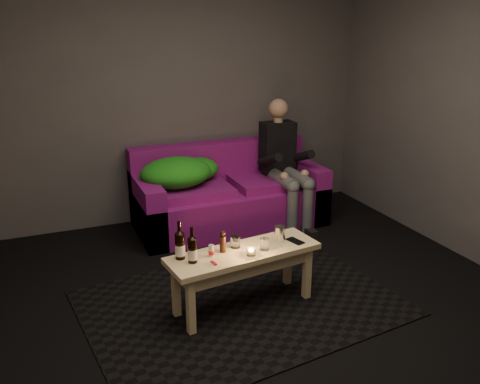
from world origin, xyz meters
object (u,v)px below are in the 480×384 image
object	(u,v)px
person	(284,161)
steel_cup	(280,233)
sofa	(228,196)
coffee_table	(244,261)
beer_bottle_b	(192,250)
beer_bottle_a	(180,245)

from	to	relation	value
person	steel_cup	xyz separation A→B (m)	(-0.74, -1.37, -0.14)
sofa	coffee_table	world-z (taller)	sofa
coffee_table	steel_cup	distance (m)	0.35
beer_bottle_b	person	bearing A→B (deg)	45.38
sofa	coffee_table	xyz separation A→B (m)	(-0.50, -1.58, 0.08)
beer_bottle_a	beer_bottle_b	bearing A→B (deg)	-55.48
sofa	beer_bottle_b	size ratio (longest dim) A/B	7.38
person	coffee_table	distance (m)	1.80
steel_cup	sofa	bearing A→B (deg)	83.37
sofa	person	distance (m)	0.68
person	beer_bottle_a	size ratio (longest dim) A/B	4.59
person	steel_cup	bearing A→B (deg)	-118.28
steel_cup	person	bearing A→B (deg)	61.72
beer_bottle_a	coffee_table	bearing A→B (deg)	-6.26
person	steel_cup	distance (m)	1.56
sofa	steel_cup	size ratio (longest dim) A/B	16.92
person	beer_bottle_a	bearing A→B (deg)	-137.57
beer_bottle_a	person	bearing A→B (deg)	42.43
sofa	steel_cup	xyz separation A→B (m)	(-0.18, -1.52, 0.22)
sofa	beer_bottle_b	world-z (taller)	sofa
steel_cup	coffee_table	bearing A→B (deg)	-169.31
coffee_table	beer_bottle_a	size ratio (longest dim) A/B	4.18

